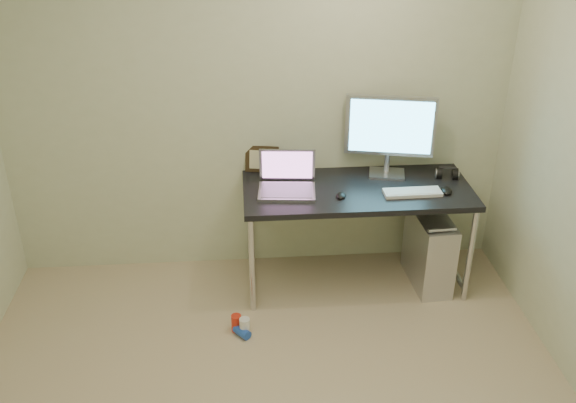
{
  "coord_description": "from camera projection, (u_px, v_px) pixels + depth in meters",
  "views": [
    {
      "loc": [
        -0.11,
        -2.42,
        2.69
      ],
      "look_at": [
        0.16,
        1.06,
        0.85
      ],
      "focal_mm": 40.0,
      "sensor_mm": 36.0,
      "label": 1
    }
  ],
  "objects": [
    {
      "name": "wall_back",
      "position": [
        256.0,
        103.0,
        4.36
      ],
      "size": [
        3.5,
        0.02,
        2.5
      ],
      "primitive_type": "cube",
      "color": "beige",
      "rests_on": "ground"
    },
    {
      "name": "desk",
      "position": [
        357.0,
        198.0,
        4.38
      ],
      "size": [
        1.55,
        0.68,
        0.75
      ],
      "color": "black",
      "rests_on": "ground"
    },
    {
      "name": "keyboard",
      "position": [
        412.0,
        192.0,
        4.25
      ],
      "size": [
        0.38,
        0.13,
        0.02
      ],
      "primitive_type": "cube",
      "rotation": [
        0.0,
        0.0,
        0.02
      ],
      "color": "silver",
      "rests_on": "desk"
    },
    {
      "name": "can_blue",
      "position": [
        242.0,
        332.0,
        4.11
      ],
      "size": [
        0.12,
        0.13,
        0.06
      ],
      "primitive_type": "cylinder",
      "rotation": [
        1.57,
        0.0,
        0.7
      ],
      "color": "blue",
      "rests_on": "ground"
    },
    {
      "name": "can_red",
      "position": [
        236.0,
        323.0,
        4.15
      ],
      "size": [
        0.08,
        0.08,
        0.12
      ],
      "primitive_type": "cylinder",
      "rotation": [
        0.0,
        0.0,
        -0.2
      ],
      "color": "red",
      "rests_on": "ground"
    },
    {
      "name": "picture_frame",
      "position": [
        262.0,
        159.0,
        4.53
      ],
      "size": [
        0.25,
        0.12,
        0.19
      ],
      "primitive_type": "cube",
      "rotation": [
        -0.21,
        0.0,
        -0.21
      ],
      "color": "black",
      "rests_on": "desk"
    },
    {
      "name": "mouse_right",
      "position": [
        447.0,
        189.0,
        4.27
      ],
      "size": [
        0.1,
        0.13,
        0.04
      ],
      "primitive_type": "ellipsoid",
      "rotation": [
        0.0,
        0.0,
        -0.2
      ],
      "color": "black",
      "rests_on": "desk"
    },
    {
      "name": "laptop",
      "position": [
        287.0,
        181.0,
        4.29
      ],
      "size": [
        0.4,
        0.34,
        0.26
      ],
      "rotation": [
        0.0,
        0.0,
        -0.1
      ],
      "color": "#B0AFB6",
      "rests_on": "desk"
    },
    {
      "name": "tower_computer",
      "position": [
        429.0,
        250.0,
        4.55
      ],
      "size": [
        0.25,
        0.52,
        0.57
      ],
      "rotation": [
        0.0,
        0.0,
        0.06
      ],
      "color": "silver",
      "rests_on": "ground"
    },
    {
      "name": "mouse_left",
      "position": [
        341.0,
        195.0,
        4.21
      ],
      "size": [
        0.08,
        0.11,
        0.03
      ],
      "primitive_type": "ellipsoid",
      "rotation": [
        0.0,
        0.0,
        -0.21
      ],
      "color": "black",
      "rests_on": "desk"
    },
    {
      "name": "cable_b",
      "position": [
        424.0,
        213.0,
        4.79
      ],
      "size": [
        0.02,
        0.11,
        0.71
      ],
      "primitive_type": "cylinder",
      "rotation": [
        0.14,
        0.0,
        0.09
      ],
      "color": "black",
      "rests_on": "ground"
    },
    {
      "name": "monitor",
      "position": [
        390.0,
        130.0,
        4.37
      ],
      "size": [
        0.61,
        0.23,
        0.57
      ],
      "rotation": [
        0.0,
        0.0,
        -0.21
      ],
      "color": "#B0AFB6",
      "rests_on": "desk"
    },
    {
      "name": "webcam",
      "position": [
        301.0,
        161.0,
        4.5
      ],
      "size": [
        0.05,
        0.04,
        0.13
      ],
      "rotation": [
        0.0,
        0.0,
        0.3
      ],
      "color": "silver",
      "rests_on": "desk"
    },
    {
      "name": "headphones",
      "position": [
        447.0,
        174.0,
        4.47
      ],
      "size": [
        0.16,
        0.1,
        0.1
      ],
      "rotation": [
        0.0,
        0.0,
        -0.21
      ],
      "color": "black",
      "rests_on": "desk"
    },
    {
      "name": "can_white",
      "position": [
        245.0,
        327.0,
        4.11
      ],
      "size": [
        0.07,
        0.07,
        0.12
      ],
      "primitive_type": "cylinder",
      "rotation": [
        0.0,
        0.0,
        -0.02
      ],
      "color": "white",
      "rests_on": "ground"
    },
    {
      "name": "cable_a",
      "position": [
        412.0,
        210.0,
        4.79
      ],
      "size": [
        0.01,
        0.16,
        0.69
      ],
      "primitive_type": "cylinder",
      "rotation": [
        0.21,
        0.0,
        0.0
      ],
      "color": "black",
      "rests_on": "ground"
    }
  ]
}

